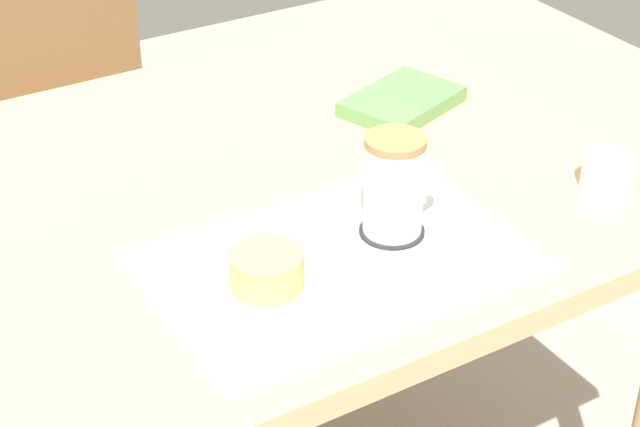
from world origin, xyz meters
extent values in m
cylinder|color=tan|center=(0.51, 0.38, 0.35)|extent=(0.05, 0.05, 0.70)
cube|color=tan|center=(0.00, 0.00, 0.72)|extent=(1.14, 0.86, 0.04)
cylinder|color=brown|center=(0.27, 0.55, 0.20)|extent=(0.04, 0.04, 0.40)
cylinder|color=brown|center=(-0.08, 0.51, 0.20)|extent=(0.04, 0.04, 0.40)
cylinder|color=brown|center=(0.23, 0.90, 0.20)|extent=(0.04, 0.04, 0.40)
cylinder|color=brown|center=(-0.12, 0.86, 0.20)|extent=(0.04, 0.04, 0.40)
cube|color=brown|center=(0.08, 0.71, 0.42)|extent=(0.47, 0.47, 0.04)
cube|color=brown|center=(0.05, 0.90, 0.68)|extent=(0.39, 0.08, 0.49)
cube|color=silver|center=(0.04, -0.23, 0.74)|extent=(0.46, 0.31, 0.00)
cylinder|color=silver|center=(-0.06, -0.25, 0.75)|extent=(0.14, 0.14, 0.01)
cylinder|color=#E0A860|center=(-0.06, -0.25, 0.78)|extent=(0.09, 0.09, 0.04)
cylinder|color=#232328|center=(0.14, -0.21, 0.75)|extent=(0.08, 0.08, 0.00)
cylinder|color=white|center=(0.14, -0.21, 0.81)|extent=(0.08, 0.08, 0.12)
cylinder|color=#9E7547|center=(0.14, -0.21, 0.88)|extent=(0.08, 0.08, 0.01)
torus|color=white|center=(0.18, -0.21, 0.81)|extent=(0.06, 0.01, 0.06)
cylinder|color=white|center=(0.45, -0.27, 0.76)|extent=(0.07, 0.07, 0.05)
cube|color=#598C4C|center=(0.35, 0.08, 0.75)|extent=(0.21, 0.18, 0.02)
camera|label=1|loc=(-0.53, -1.15, 1.49)|focal=60.00mm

